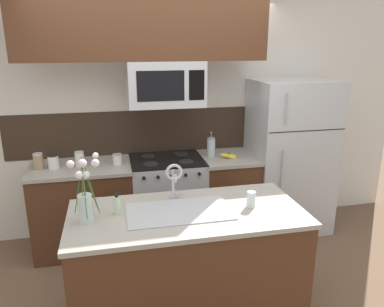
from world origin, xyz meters
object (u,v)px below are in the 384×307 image
(storage_jar_medium, at_px, (53,161))
(sink_faucet, at_px, (174,177))
(stove_range, at_px, (168,200))
(french_press, at_px, (211,147))
(storage_jar_tall, at_px, (38,161))
(storage_jar_short, at_px, (80,159))
(storage_jar_squat, at_px, (117,159))
(dish_soap_bottle, at_px, (117,205))
(banana_bunch, at_px, (229,156))
(refrigerator, at_px, (289,156))
(flower_vase, at_px, (85,199))
(drinking_glass, at_px, (251,199))
(microwave, at_px, (166,84))

(storage_jar_medium, bearing_deg, sink_faucet, -44.85)
(stove_range, bearing_deg, french_press, 6.89)
(storage_jar_tall, xyz_separation_m, storage_jar_short, (0.39, 0.01, -0.00))
(storage_jar_squat, bearing_deg, dish_soap_bottle, -91.64)
(sink_faucet, bearing_deg, french_press, 61.51)
(storage_jar_tall, distance_m, sink_faucet, 1.55)
(storage_jar_short, xyz_separation_m, banana_bunch, (1.54, -0.06, -0.05))
(refrigerator, bearing_deg, storage_jar_medium, -179.10)
(flower_vase, bearing_deg, banana_bunch, 40.47)
(sink_faucet, xyz_separation_m, dish_soap_bottle, (-0.44, -0.14, -0.13))
(refrigerator, bearing_deg, storage_jar_short, -179.35)
(storage_jar_squat, relative_size, sink_faucet, 0.34)
(dish_soap_bottle, bearing_deg, storage_jar_tall, 121.68)
(refrigerator, relative_size, drinking_glass, 14.17)
(storage_jar_tall, bearing_deg, refrigerator, 0.72)
(storage_jar_squat, distance_m, banana_bunch, 1.17)
(stove_range, height_order, storage_jar_medium, storage_jar_medium)
(microwave, relative_size, refrigerator, 0.43)
(storage_jar_tall, xyz_separation_m, dish_soap_bottle, (0.72, -1.17, -0.01))
(sink_faucet, bearing_deg, refrigerator, 35.17)
(refrigerator, distance_m, drinking_glass, 1.61)
(storage_jar_short, distance_m, flower_vase, 1.27)
(banana_bunch, height_order, dish_soap_bottle, dish_soap_bottle)
(refrigerator, height_order, flower_vase, refrigerator)
(microwave, bearing_deg, dish_soap_bottle, -114.98)
(storage_jar_tall, xyz_separation_m, sink_faucet, (1.16, -1.02, 0.12))
(storage_jar_tall, xyz_separation_m, flower_vase, (0.51, -1.25, 0.09))
(microwave, bearing_deg, banana_bunch, -3.50)
(stove_range, distance_m, drinking_glass, 1.44)
(microwave, relative_size, banana_bunch, 3.91)
(french_press, xyz_separation_m, drinking_glass, (-0.05, -1.34, -0.04))
(drinking_glass, bearing_deg, refrigerator, 53.55)
(dish_soap_bottle, bearing_deg, sink_faucet, 17.97)
(drinking_glass, relative_size, flower_vase, 0.24)
(dish_soap_bottle, bearing_deg, flower_vase, -157.68)
(dish_soap_bottle, bearing_deg, drinking_glass, -5.50)
(microwave, height_order, dish_soap_bottle, microwave)
(dish_soap_bottle, xyz_separation_m, flower_vase, (-0.21, -0.09, 0.10))
(dish_soap_bottle, bearing_deg, refrigerator, 31.72)
(storage_jar_short, height_order, dish_soap_bottle, dish_soap_bottle)
(dish_soap_bottle, bearing_deg, french_press, 50.11)
(storage_jar_short, height_order, sink_faucet, sink_faucet)
(microwave, xyz_separation_m, refrigerator, (1.40, 0.04, -0.85))
(stove_range, relative_size, storage_jar_squat, 8.88)
(storage_jar_tall, distance_m, french_press, 1.76)
(microwave, distance_m, dish_soap_bottle, 1.47)
(banana_bunch, bearing_deg, french_press, 143.85)
(microwave, distance_m, flower_vase, 1.58)
(refrigerator, bearing_deg, banana_bunch, -173.71)
(storage_jar_medium, relative_size, french_press, 0.53)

